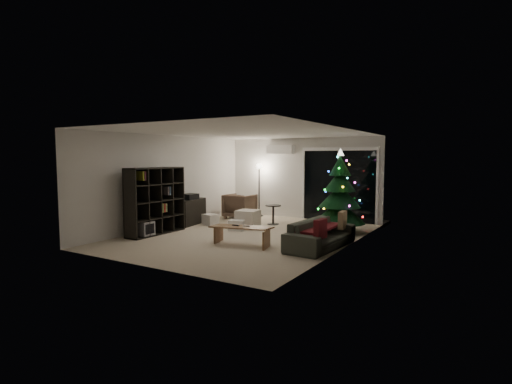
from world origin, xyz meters
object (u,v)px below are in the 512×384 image
bookshelf (150,200)px  sofa (321,234)px  armchair (240,206)px  coffee_table (242,236)px  media_cabinet (190,212)px  christmas_tree (340,191)px

bookshelf → sofa: size_ratio=0.84×
armchair → sofa: (3.67, -2.48, -0.10)m
armchair → coffee_table: 3.77m
sofa → bookshelf: bearing=103.0°
armchair → sofa: 4.43m
sofa → coffee_table: 1.70m
armchair → coffee_table: bearing=120.9°
bookshelf → coffee_table: bearing=18.4°
sofa → coffee_table: sofa is taller
media_cabinet → armchair: 1.76m
media_cabinet → armchair: (0.63, 1.64, 0.03)m
sofa → christmas_tree: bearing=11.7°
armchair → christmas_tree: christmas_tree is taller
coffee_table → christmas_tree: size_ratio=0.61×
bookshelf → armchair: bookshelf is taller
christmas_tree → media_cabinet: bearing=-165.2°
armchair → christmas_tree: bearing=167.6°
media_cabinet → sofa: size_ratio=0.58×
coffee_table → sofa: bearing=9.8°
bookshelf → media_cabinet: 1.59m
bookshelf → sofa: bookshelf is taller
coffee_table → christmas_tree: bearing=50.0°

